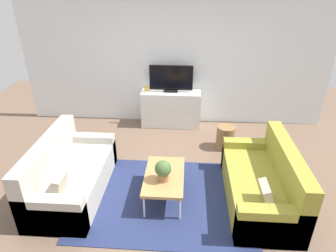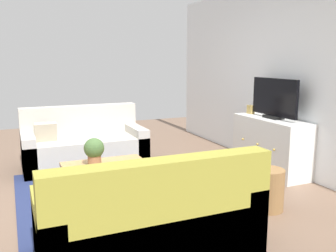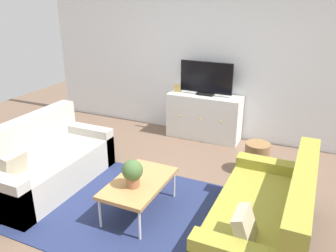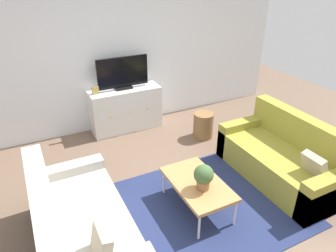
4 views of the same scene
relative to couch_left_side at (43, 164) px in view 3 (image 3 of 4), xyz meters
name	(u,v)px [view 3 (image 3 of 4)]	position (x,y,z in m)	size (l,w,h in m)	color
ground_plane	(145,206)	(1.44, 0.10, -0.29)	(10.00, 10.00, 0.00)	brown
wall_back	(215,58)	(1.44, 2.65, 1.06)	(6.40, 0.12, 2.70)	white
area_rug	(139,212)	(1.44, -0.05, -0.28)	(2.50, 1.90, 0.01)	navy
couch_left_side	(43,164)	(0.00, 0.00, 0.00)	(0.87, 1.75, 0.88)	#B2ADA3
couch_right_side	(269,222)	(2.88, 0.00, 0.00)	(0.87, 1.75, 0.88)	olive
coffee_table	(139,184)	(1.44, -0.02, 0.08)	(0.56, 0.95, 0.40)	#B7844C
potted_plant	(132,172)	(1.43, -0.14, 0.28)	(0.23, 0.23, 0.31)	#936042
tv_console	(204,117)	(1.39, 2.37, 0.09)	(1.25, 0.47, 0.77)	silver
flat_screen_tv	(206,79)	(1.39, 2.39, 0.75)	(0.89, 0.16, 0.56)	black
mantel_clock	(178,88)	(0.89, 2.37, 0.54)	(0.11, 0.07, 0.13)	tan
wicker_basket	(257,158)	(2.47, 1.47, -0.07)	(0.34, 0.34, 0.44)	olive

